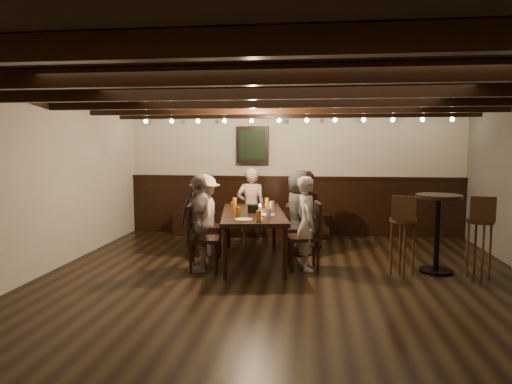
# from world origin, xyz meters

# --- Properties ---
(room) EXTENTS (7.00, 7.00, 7.00)m
(room) POSITION_xyz_m (-0.29, 2.21, 1.07)
(room) COLOR black
(room) RESTS_ON ground
(dining_table) EXTENTS (1.21, 2.12, 0.75)m
(dining_table) POSITION_xyz_m (-0.52, 1.25, 0.69)
(dining_table) COLOR black
(dining_table) RESTS_ON floor
(chair_left_near) EXTENTS (0.49, 0.49, 0.94)m
(chair_left_near) POSITION_xyz_m (-1.30, 1.58, 0.29)
(chair_left_near) COLOR black
(chair_left_near) RESTS_ON floor
(chair_left_far) EXTENTS (0.49, 0.49, 0.93)m
(chair_left_far) POSITION_xyz_m (-1.16, 0.69, 0.28)
(chair_left_far) COLOR black
(chair_left_far) RESTS_ON floor
(chair_right_near) EXTENTS (0.46, 0.46, 0.87)m
(chair_right_near) POSITION_xyz_m (0.12, 1.81, 0.27)
(chair_right_near) COLOR black
(chair_right_near) RESTS_ON floor
(chair_right_far) EXTENTS (0.50, 0.50, 0.95)m
(chair_right_far) POSITION_xyz_m (0.27, 0.92, 0.29)
(chair_right_far) COLOR black
(chair_right_far) RESTS_ON floor
(person_bench_left) EXTENTS (0.64, 0.47, 1.20)m
(person_bench_left) POSITION_xyz_m (-1.55, 2.00, 0.60)
(person_bench_left) COLOR #28282B
(person_bench_left) RESTS_ON floor
(person_bench_centre) EXTENTS (0.54, 0.40, 1.36)m
(person_bench_centre) POSITION_xyz_m (-0.68, 2.29, 0.68)
(person_bench_centre) COLOR gray
(person_bench_centre) RESTS_ON floor
(person_bench_right) EXTENTS (0.71, 0.59, 1.31)m
(person_bench_right) POSITION_xyz_m (0.23, 2.28, 0.66)
(person_bench_right) COLOR #541D1C
(person_bench_right) RESTS_ON floor
(person_left_near) EXTENTS (0.61, 0.90, 1.29)m
(person_left_near) POSITION_xyz_m (-1.33, 1.58, 0.65)
(person_left_near) COLOR #B6A09A
(person_left_near) RESTS_ON floor
(person_left_far) EXTENTS (0.45, 0.83, 1.35)m
(person_left_far) POSITION_xyz_m (-1.19, 0.69, 0.67)
(person_left_far) COLOR gray
(person_left_far) RESTS_ON floor
(person_right_near) EXTENTS (0.53, 0.72, 1.35)m
(person_right_near) POSITION_xyz_m (0.15, 1.81, 0.68)
(person_right_near) COLOR #2B2C2E
(person_right_near) RESTS_ON floor
(person_right_far) EXTENTS (0.39, 0.53, 1.32)m
(person_right_far) POSITION_xyz_m (0.30, 0.93, 0.66)
(person_right_far) COLOR #B6AB9A
(person_right_far) RESTS_ON floor
(pint_a) EXTENTS (0.07, 0.07, 0.14)m
(pint_a) POSITION_xyz_m (-0.90, 1.90, 0.82)
(pint_a) COLOR #BF7219
(pint_a) RESTS_ON dining_table
(pint_b) EXTENTS (0.07, 0.07, 0.14)m
(pint_b) POSITION_xyz_m (-0.37, 1.93, 0.82)
(pint_b) COLOR #BF7219
(pint_b) RESTS_ON dining_table
(pint_c) EXTENTS (0.07, 0.07, 0.14)m
(pint_c) POSITION_xyz_m (-0.83, 1.30, 0.82)
(pint_c) COLOR #BF7219
(pint_c) RESTS_ON dining_table
(pint_d) EXTENTS (0.07, 0.07, 0.14)m
(pint_d) POSITION_xyz_m (-0.25, 1.50, 0.82)
(pint_d) COLOR silver
(pint_d) RESTS_ON dining_table
(pint_e) EXTENTS (0.07, 0.07, 0.14)m
(pint_e) POSITION_xyz_m (-0.66, 0.77, 0.82)
(pint_e) COLOR #BF7219
(pint_e) RESTS_ON dining_table
(pint_f) EXTENTS (0.07, 0.07, 0.14)m
(pint_f) POSITION_xyz_m (-0.23, 0.74, 0.82)
(pint_f) COLOR silver
(pint_f) RESTS_ON dining_table
(pint_g) EXTENTS (0.07, 0.07, 0.14)m
(pint_g) POSITION_xyz_m (-0.34, 0.47, 0.82)
(pint_g) COLOR #BF7219
(pint_g) RESTS_ON dining_table
(plate_near) EXTENTS (0.24, 0.24, 0.01)m
(plate_near) POSITION_xyz_m (-0.55, 0.54, 0.76)
(plate_near) COLOR white
(plate_near) RESTS_ON dining_table
(plate_far) EXTENTS (0.24, 0.24, 0.01)m
(plate_far) POSITION_xyz_m (-0.29, 0.98, 0.76)
(plate_far) COLOR white
(plate_far) RESTS_ON dining_table
(condiment_caddy) EXTENTS (0.15, 0.10, 0.12)m
(condiment_caddy) POSITION_xyz_m (-0.51, 1.20, 0.81)
(condiment_caddy) COLOR black
(condiment_caddy) RESTS_ON dining_table
(candle) EXTENTS (0.05, 0.05, 0.05)m
(candle) POSITION_xyz_m (-0.45, 1.57, 0.78)
(candle) COLOR beige
(candle) RESTS_ON dining_table
(high_top_table) EXTENTS (0.61, 0.61, 1.08)m
(high_top_table) POSITION_xyz_m (2.07, 0.98, 0.71)
(high_top_table) COLOR black
(high_top_table) RESTS_ON floor
(bar_stool_left) EXTENTS (0.35, 0.37, 1.10)m
(bar_stool_left) POSITION_xyz_m (1.57, 0.77, 0.41)
(bar_stool_left) COLOR #371C11
(bar_stool_left) RESTS_ON floor
(bar_stool_right) EXTENTS (0.36, 0.38, 1.10)m
(bar_stool_right) POSITION_xyz_m (2.57, 0.82, 0.41)
(bar_stool_right) COLOR #371C11
(bar_stool_right) RESTS_ON floor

